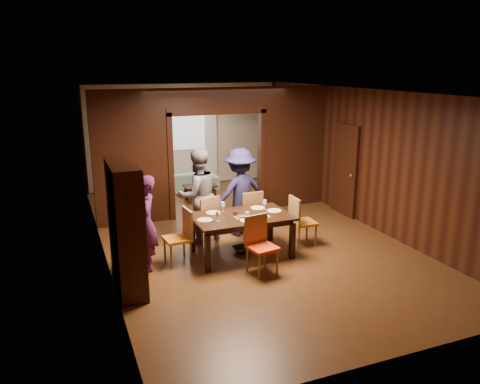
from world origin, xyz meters
name	(u,v)px	position (x,y,z in m)	size (l,w,h in m)	color
floor	(244,235)	(0.00, 0.00, 0.00)	(9.00, 9.00, 0.00)	#4F3016
ceiling	(244,91)	(0.00, 0.00, 2.90)	(5.50, 9.00, 0.02)	silver
room_walls	(213,148)	(0.00, 1.89, 1.51)	(5.52, 9.01, 2.90)	black
person_purple	(145,224)	(-2.13, -0.89, 0.82)	(0.60, 0.39, 1.64)	#4C1C53
person_grey	(198,195)	(-0.93, 0.09, 0.92)	(0.90, 0.70, 1.85)	slate
person_navy	(240,192)	(-0.04, 0.11, 0.89)	(1.15, 0.66, 1.79)	#1D1B45
sofa	(184,181)	(-0.21, 3.85, 0.27)	(1.86, 0.73, 0.54)	#90B9BD
serving_bowl	(242,211)	(-0.35, -0.80, 0.81)	(0.37, 0.37, 0.09)	black
dining_table	(242,235)	(-0.41, -0.91, 0.38)	(1.75, 1.09, 0.76)	black
coffee_table	(200,193)	(-0.07, 2.80, 0.20)	(0.80, 0.50, 0.40)	black
chair_left	(177,237)	(-1.59, -0.84, 0.48)	(0.44, 0.44, 0.97)	orange
chair_right	(303,221)	(0.89, -0.88, 0.48)	(0.44, 0.44, 0.97)	orange
chair_far_l	(204,220)	(-0.86, -0.11, 0.48)	(0.44, 0.44, 0.97)	#F05016
chair_far_r	(249,213)	(0.10, -0.03, 0.48)	(0.44, 0.44, 0.97)	orange
chair_near	(262,246)	(-0.38, -1.76, 0.48)	(0.44, 0.44, 0.97)	red
hutch	(126,228)	(-2.53, -1.50, 1.00)	(0.40, 1.20, 2.00)	black
door_right	(345,170)	(2.70, 0.50, 1.05)	(0.06, 0.90, 2.10)	black
window_far	(184,127)	(0.00, 4.44, 1.70)	(1.20, 0.03, 1.30)	silver
curtain_left	(159,144)	(-0.75, 4.40, 1.25)	(0.35, 0.06, 2.40)	white
curtain_right	(211,141)	(0.75, 4.40, 1.25)	(0.35, 0.06, 2.40)	white
plate_left	(205,220)	(-1.11, -0.93, 0.77)	(0.27, 0.27, 0.01)	silver
plate_far_l	(213,213)	(-0.84, -0.59, 0.77)	(0.27, 0.27, 0.01)	silver
plate_far_r	(258,208)	(0.04, -0.61, 0.77)	(0.27, 0.27, 0.01)	silver
plate_right	(274,211)	(0.25, -0.89, 0.77)	(0.27, 0.27, 0.01)	white
plate_near	(248,220)	(-0.42, -1.23, 0.77)	(0.27, 0.27, 0.01)	silver
platter_a	(243,217)	(-0.43, -1.04, 0.78)	(0.30, 0.20, 0.04)	gray
platter_b	(262,216)	(-0.12, -1.14, 0.78)	(0.30, 0.20, 0.04)	gray
wineglass_left	(217,216)	(-0.92, -1.06, 0.85)	(0.08, 0.08, 0.18)	white
wineglass_far	(223,207)	(-0.64, -0.56, 0.85)	(0.08, 0.08, 0.18)	white
wineglass_right	(265,205)	(0.14, -0.72, 0.85)	(0.08, 0.08, 0.18)	silver
tumbler	(247,216)	(-0.40, -1.16, 0.83)	(0.07, 0.07, 0.14)	silver
condiment_jar	(236,213)	(-0.53, -0.92, 0.82)	(0.08, 0.08, 0.11)	#502612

